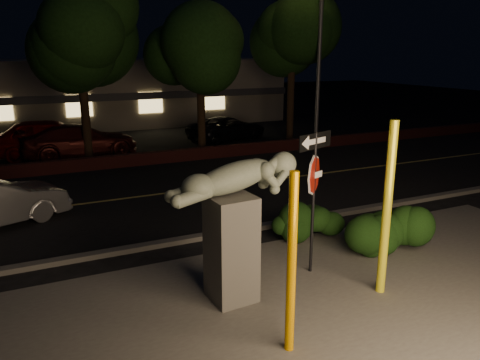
% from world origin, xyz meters
% --- Properties ---
extents(ground, '(90.00, 90.00, 0.00)m').
position_xyz_m(ground, '(0.00, 10.00, 0.00)').
color(ground, black).
rests_on(ground, ground).
extents(patio, '(14.00, 6.00, 0.02)m').
position_xyz_m(patio, '(0.00, -1.00, 0.01)').
color(patio, '#4C4944').
rests_on(patio, ground).
extents(road, '(80.00, 8.00, 0.01)m').
position_xyz_m(road, '(0.00, 7.00, 0.01)').
color(road, black).
rests_on(road, ground).
extents(lane_marking, '(80.00, 0.12, 0.00)m').
position_xyz_m(lane_marking, '(0.00, 7.00, 0.02)').
color(lane_marking, '#AF9946').
rests_on(lane_marking, road).
extents(curb, '(80.00, 0.25, 0.12)m').
position_xyz_m(curb, '(0.00, 2.90, 0.06)').
color(curb, '#4C4944').
rests_on(curb, ground).
extents(brick_wall, '(40.00, 0.35, 0.50)m').
position_xyz_m(brick_wall, '(0.00, 11.30, 0.25)').
color(brick_wall, '#441615').
rests_on(brick_wall, ground).
extents(parking_lot, '(40.00, 12.00, 0.01)m').
position_xyz_m(parking_lot, '(0.00, 17.00, 0.01)').
color(parking_lot, black).
rests_on(parking_lot, ground).
extents(building, '(22.00, 10.20, 4.00)m').
position_xyz_m(building, '(0.00, 24.99, 2.00)').
color(building, '#6D6357').
rests_on(building, ground).
extents(tree_far_b, '(5.20, 5.20, 8.41)m').
position_xyz_m(tree_far_b, '(-2.50, 13.20, 6.05)').
color(tree_far_b, black).
rests_on(tree_far_b, ground).
extents(tree_far_c, '(4.80, 4.80, 7.84)m').
position_xyz_m(tree_far_c, '(2.50, 12.80, 5.66)').
color(tree_far_c, black).
rests_on(tree_far_c, ground).
extents(tree_far_d, '(4.40, 4.40, 7.42)m').
position_xyz_m(tree_far_d, '(7.50, 13.30, 5.42)').
color(tree_far_d, black).
rests_on(tree_far_d, ground).
extents(yellow_pole_left, '(0.14, 0.14, 2.87)m').
position_xyz_m(yellow_pole_left, '(-1.53, -1.84, 1.43)').
color(yellow_pole_left, '#E59800').
rests_on(yellow_pole_left, ground).
extents(yellow_pole_right, '(0.17, 0.17, 3.33)m').
position_xyz_m(yellow_pole_right, '(0.99, -1.02, 1.66)').
color(yellow_pole_right, yellow).
rests_on(yellow_pole_right, ground).
extents(signpost, '(0.95, 0.37, 2.95)m').
position_xyz_m(signpost, '(0.24, 0.27, 2.10)').
color(signpost, black).
rests_on(signpost, ground).
extents(sculpture, '(2.53, 0.84, 2.70)m').
position_xyz_m(sculpture, '(-1.66, -0.05, 1.67)').
color(sculpture, '#4C4944').
rests_on(sculpture, ground).
extents(hedge_center, '(1.99, 1.24, 0.96)m').
position_xyz_m(hedge_center, '(1.07, 1.82, 0.48)').
color(hedge_center, black).
rests_on(hedge_center, ground).
extents(hedge_right, '(1.74, 0.94, 1.13)m').
position_xyz_m(hedge_right, '(2.53, 0.36, 0.56)').
color(hedge_right, black).
rests_on(hedge_right, ground).
extents(hedge_far_right, '(1.82, 1.51, 1.08)m').
position_xyz_m(hedge_far_right, '(2.24, 0.66, 0.54)').
color(hedge_far_right, black).
rests_on(hedge_far_right, ground).
extents(streetlight, '(1.34, 0.41, 8.94)m').
position_xyz_m(streetlight, '(7.35, 10.97, 5.32)').
color(streetlight, '#535459').
rests_on(streetlight, ground).
extents(parked_car_red, '(5.23, 2.64, 1.71)m').
position_xyz_m(parked_car_red, '(-3.91, 14.45, 0.85)').
color(parked_car_red, '#7A0905').
rests_on(parked_car_red, ground).
extents(parked_car_darkred, '(5.11, 2.44, 1.44)m').
position_xyz_m(parked_car_darkred, '(-2.75, 14.04, 0.72)').
color(parked_car_darkred, '#45120F').
rests_on(parked_car_darkred, ground).
extents(parked_car_dark, '(4.76, 3.26, 1.21)m').
position_xyz_m(parked_car_dark, '(4.77, 15.06, 0.61)').
color(parked_car_dark, black).
rests_on(parked_car_dark, ground).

